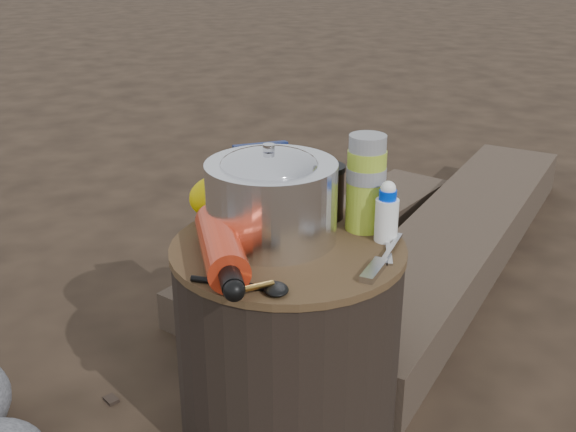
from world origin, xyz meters
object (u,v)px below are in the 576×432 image
object	(u,v)px
stump	(288,338)
log_main	(457,242)
fuel_bottle	(221,246)
travel_mug	(326,192)
camping_pot	(269,195)
thermos	(366,184)

from	to	relation	value
stump	log_main	xyz separation A→B (m)	(0.72, 0.59, -0.14)
log_main	fuel_bottle	world-z (taller)	fuel_bottle
stump	fuel_bottle	size ratio (longest dim) A/B	1.47
stump	fuel_bottle	bearing A→B (deg)	-161.08
log_main	travel_mug	distance (m)	0.87
stump	fuel_bottle	distance (m)	0.29
camping_pot	thermos	distance (m)	0.20
stump	camping_pot	world-z (taller)	camping_pot
camping_pot	travel_mug	distance (m)	0.16
stump	thermos	bearing A→B (deg)	12.21
travel_mug	log_main	bearing A→B (deg)	38.30
camping_pot	thermos	xyz separation A→B (m)	(0.20, -0.00, 0.01)
stump	thermos	xyz separation A→B (m)	(0.17, 0.04, 0.31)
stump	log_main	size ratio (longest dim) A/B	0.26
log_main	travel_mug	world-z (taller)	travel_mug
camping_pot	fuel_bottle	bearing A→B (deg)	-142.41
log_main	fuel_bottle	bearing A→B (deg)	-98.15
travel_mug	fuel_bottle	bearing A→B (deg)	-147.33
log_main	fuel_bottle	distance (m)	1.14
camping_pot	travel_mug	size ratio (longest dim) A/B	1.63
stump	fuel_bottle	world-z (taller)	fuel_bottle
log_main	thermos	bearing A→B (deg)	-89.46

